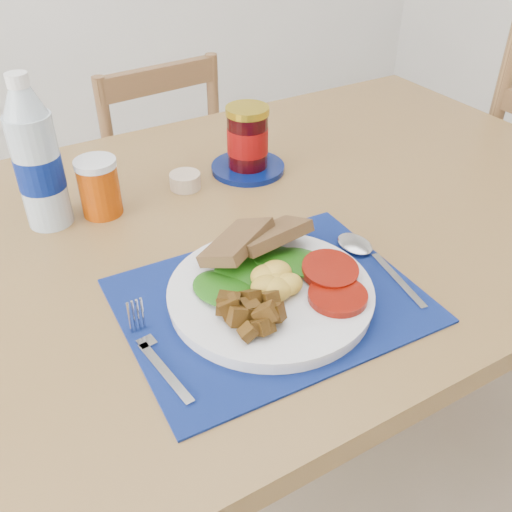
{
  "coord_description": "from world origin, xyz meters",
  "views": [
    {
      "loc": [
        -0.44,
        -0.53,
        1.27
      ],
      "look_at": [
        -0.11,
        0.03,
        0.8
      ],
      "focal_mm": 40.0,
      "sensor_mm": 36.0,
      "label": 1
    }
  ],
  "objects_px": {
    "chair_far": "(153,162)",
    "jam_on_saucer": "(248,143)",
    "breakfast_plate": "(269,291)",
    "juice_glass": "(99,189)",
    "water_bottle": "(37,162)"
  },
  "relations": [
    {
      "from": "chair_far",
      "to": "jam_on_saucer",
      "type": "distance_m",
      "value": 0.64
    },
    {
      "from": "breakfast_plate",
      "to": "juice_glass",
      "type": "height_order",
      "value": "juice_glass"
    },
    {
      "from": "chair_far",
      "to": "jam_on_saucer",
      "type": "height_order",
      "value": "chair_far"
    },
    {
      "from": "breakfast_plate",
      "to": "water_bottle",
      "type": "bearing_deg",
      "value": 97.02
    },
    {
      "from": "breakfast_plate",
      "to": "juice_glass",
      "type": "xyz_separation_m",
      "value": [
        -0.12,
        0.36,
        0.02
      ]
    },
    {
      "from": "juice_glass",
      "to": "jam_on_saucer",
      "type": "distance_m",
      "value": 0.3
    },
    {
      "from": "breakfast_plate",
      "to": "juice_glass",
      "type": "distance_m",
      "value": 0.38
    },
    {
      "from": "water_bottle",
      "to": "jam_on_saucer",
      "type": "xyz_separation_m",
      "value": [
        0.38,
        -0.0,
        -0.05
      ]
    },
    {
      "from": "breakfast_plate",
      "to": "water_bottle",
      "type": "relative_size",
      "value": 1.11
    },
    {
      "from": "chair_far",
      "to": "water_bottle",
      "type": "height_order",
      "value": "same"
    },
    {
      "from": "breakfast_plate",
      "to": "juice_glass",
      "type": "relative_size",
      "value": 2.97
    },
    {
      "from": "water_bottle",
      "to": "jam_on_saucer",
      "type": "height_order",
      "value": "water_bottle"
    },
    {
      "from": "chair_far",
      "to": "water_bottle",
      "type": "distance_m",
      "value": 0.77
    },
    {
      "from": "breakfast_plate",
      "to": "chair_far",
      "type": "bearing_deg",
      "value": 57.04
    },
    {
      "from": "chair_far",
      "to": "jam_on_saucer",
      "type": "xyz_separation_m",
      "value": [
        -0.0,
        -0.57,
        0.29
      ]
    }
  ]
}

